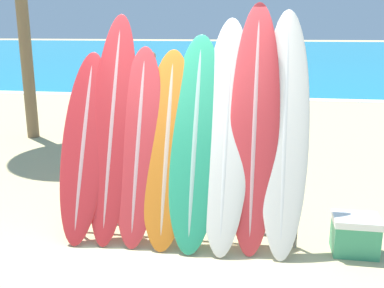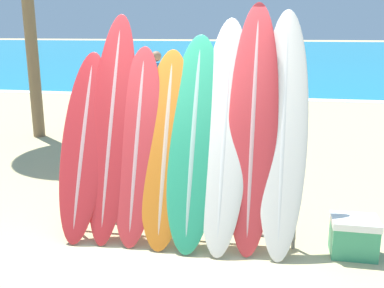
% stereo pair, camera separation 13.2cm
% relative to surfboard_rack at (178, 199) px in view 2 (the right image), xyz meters
% --- Properties ---
extents(ground_plane, '(160.00, 160.00, 0.00)m').
position_rel_surfboard_rack_xyz_m(ground_plane, '(-0.14, -0.38, -0.47)').
color(ground_plane, tan).
extents(ocean_water, '(120.00, 60.00, 0.01)m').
position_rel_surfboard_rack_xyz_m(ocean_water, '(-0.14, 39.60, -0.47)').
color(ocean_water, teal).
rests_on(ocean_water, ground_plane).
extents(surfboard_rack, '(2.54, 0.04, 0.87)m').
position_rel_surfboard_rack_xyz_m(surfboard_rack, '(0.00, 0.00, 0.00)').
color(surfboard_rack, gray).
rests_on(surfboard_rack, ground_plane).
extents(surfboard_slot_0, '(0.52, 0.93, 2.03)m').
position_rel_surfboard_rack_xyz_m(surfboard_slot_0, '(-1.09, 0.04, 0.54)').
color(surfboard_slot_0, red).
rests_on(surfboard_slot_0, ground_plane).
extents(surfboard_slot_1, '(0.50, 1.02, 2.45)m').
position_rel_surfboard_rack_xyz_m(surfboard_slot_1, '(-0.78, 0.12, 0.75)').
color(surfboard_slot_1, red).
rests_on(surfboard_slot_1, ground_plane).
extents(surfboard_slot_2, '(0.51, 0.86, 2.09)m').
position_rel_surfboard_rack_xyz_m(surfboard_slot_2, '(-0.47, 0.05, 0.58)').
color(surfboard_slot_2, red).
rests_on(surfboard_slot_2, ground_plane).
extents(surfboard_slot_3, '(0.56, 0.89, 2.06)m').
position_rel_surfboard_rack_xyz_m(surfboard_slot_3, '(-0.15, 0.05, 0.56)').
color(surfboard_slot_3, orange).
rests_on(surfboard_slot_3, ground_plane).
extents(surfboard_slot_4, '(0.59, 1.01, 2.23)m').
position_rel_surfboard_rack_xyz_m(surfboard_slot_4, '(0.15, 0.08, 0.64)').
color(surfboard_slot_4, '#289E70').
rests_on(surfboard_slot_4, ground_plane).
extents(surfboard_slot_5, '(0.52, 1.10, 2.41)m').
position_rel_surfboard_rack_xyz_m(surfboard_slot_5, '(0.48, 0.11, 0.73)').
color(surfboard_slot_5, silver).
rests_on(surfboard_slot_5, ground_plane).
extents(surfboard_slot_6, '(0.52, 0.93, 2.56)m').
position_rel_surfboard_rack_xyz_m(surfboard_slot_6, '(0.77, 0.12, 0.81)').
color(surfboard_slot_6, red).
rests_on(surfboard_slot_6, ground_plane).
extents(surfboard_slot_7, '(0.50, 1.03, 2.49)m').
position_rel_surfboard_rack_xyz_m(surfboard_slot_7, '(1.09, 0.13, 0.77)').
color(surfboard_slot_7, silver).
rests_on(surfboard_slot_7, ground_plane).
extents(person_near_water, '(0.29, 0.30, 1.76)m').
position_rel_surfboard_rack_xyz_m(person_near_water, '(-1.72, 5.51, 0.49)').
color(person_near_water, '#A87A5B').
rests_on(person_near_water, ground_plane).
extents(person_mid_beach, '(0.29, 0.27, 1.67)m').
position_rel_surfboard_rack_xyz_m(person_mid_beach, '(0.20, 3.07, 0.44)').
color(person_mid_beach, tan).
rests_on(person_mid_beach, ground_plane).
extents(person_far_left, '(0.24, 0.30, 1.76)m').
position_rel_surfboard_rack_xyz_m(person_far_left, '(-1.58, 2.15, 0.49)').
color(person_far_left, '#A87A5B').
rests_on(person_far_left, ground_plane).
extents(person_far_right, '(0.26, 0.24, 1.51)m').
position_rel_surfboard_rack_xyz_m(person_far_right, '(-1.28, 7.10, 0.35)').
color(person_far_right, tan).
rests_on(person_far_right, ground_plane).
extents(cooler_box, '(0.47, 0.36, 0.40)m').
position_rel_surfboard_rack_xyz_m(cooler_box, '(1.85, -0.03, -0.27)').
color(cooler_box, '#389366').
rests_on(cooler_box, ground_plane).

